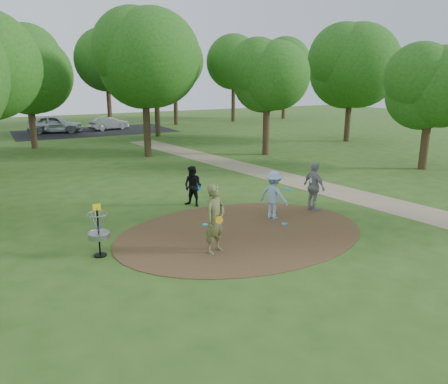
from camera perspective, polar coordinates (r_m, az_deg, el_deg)
ground at (r=14.31m, az=2.31°, el=-5.35°), size 100.00×100.00×0.00m
dirt_clearing at (r=14.31m, az=2.31°, el=-5.31°), size 8.40×8.40×0.02m
footpath at (r=19.67m, az=15.70°, el=-0.23°), size 7.55×39.89×0.01m
parking_lot at (r=42.74m, az=-16.51°, el=7.61°), size 14.00×8.00×0.01m
player_observer_with_disc at (r=12.45m, az=-1.18°, el=-3.54°), size 0.87×0.74×2.02m
player_throwing_with_disc at (r=15.59m, az=6.51°, el=-0.39°), size 1.26×1.27×1.73m
player_walking_with_disc at (r=17.05m, az=-4.08°, el=0.75°), size 0.93×0.98×1.59m
player_waiting_with_disc at (r=16.70m, az=11.69°, el=0.69°), size 0.47×1.11×1.88m
disc_ground_cyan at (r=15.00m, az=-2.46°, el=-4.27°), size 0.22×0.22×0.02m
disc_ground_blue at (r=15.21m, az=7.92°, el=-4.13°), size 0.22×0.22×0.02m
disc_ground_red at (r=14.87m, az=-1.84°, el=-4.43°), size 0.22×0.22×0.02m
car_left at (r=42.61m, az=-21.17°, el=8.28°), size 5.03×3.34×1.59m
car_right at (r=43.52m, az=-14.79°, el=8.65°), size 3.94×2.32×1.23m
disc_golf_basket at (r=12.72m, az=-16.11°, el=-4.38°), size 0.63×0.63×1.54m
tree_ring at (r=24.63m, az=-7.19°, el=15.49°), size 37.64×45.47×9.51m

